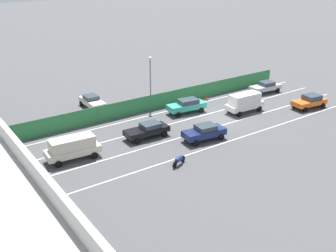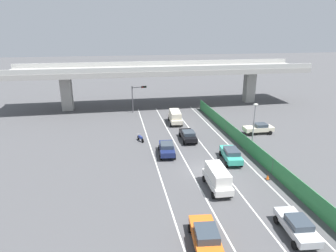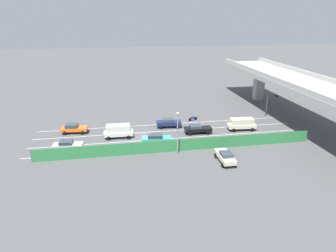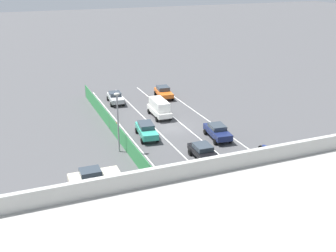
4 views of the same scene
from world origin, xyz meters
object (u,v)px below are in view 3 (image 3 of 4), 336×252
traffic_light (271,100)px  traffic_cone (126,151)px  car_taxi_orange (74,128)px  car_taxi_teal (156,139)px  motorcycle (193,118)px  street_lamp (178,128)px  parked_sedan_cream (225,156)px  car_van_white (118,131)px  car_sedan_silver (68,145)px  car_sedan_black (197,129)px  car_sedan_navy (169,123)px  car_van_cream (242,123)px

traffic_light → traffic_cone: (11.30, -28.91, -3.32)m
car_taxi_orange → traffic_cone: 12.70m
car_taxi_teal → car_taxi_orange: (-7.32, -13.36, -0.04)m
traffic_light → car_taxi_orange: bearing=-87.2°
motorcycle → street_lamp: 15.57m
parked_sedan_cream → traffic_light: traffic_light is taller
car_van_white → car_taxi_teal: size_ratio=1.00×
car_sedan_silver → car_sedan_black: car_sedan_silver is taller
traffic_cone → street_lamp: bearing=77.0°
parked_sedan_cream → street_lamp: 7.78m
car_sedan_navy → street_lamp: 11.53m
car_sedan_black → car_van_cream: size_ratio=0.94×
car_taxi_orange → motorcycle: (-2.73, 21.94, -0.43)m
car_sedan_silver → car_taxi_orange: (-7.24, 0.12, 0.03)m
car_sedan_navy → motorcycle: 6.02m
car_sedan_silver → car_sedan_black: size_ratio=0.97×
car_van_cream → motorcycle: size_ratio=2.69×
parked_sedan_cream → street_lamp: bearing=-123.7°
car_van_cream → car_sedan_black: bearing=-88.7°
car_taxi_orange → parked_sedan_cream: 26.63m
car_sedan_silver → car_taxi_teal: size_ratio=0.95×
car_van_cream → parked_sedan_cream: bearing=-32.5°
car_taxi_teal → traffic_cone: 5.43m
car_taxi_teal → car_taxi_orange: size_ratio=1.05×
car_sedan_black → parked_sedan_cream: (11.23, 0.89, 0.03)m
car_sedan_silver → street_lamp: size_ratio=0.72×
motorcycle → traffic_light: (0.91, 15.39, 3.11)m
traffic_light → street_lamp: (13.03, -21.41, 0.35)m
car_sedan_silver → parked_sedan_cream: size_ratio=1.02×
car_sedan_silver → car_van_white: bearing=115.6°
car_sedan_navy → car_taxi_teal: 7.93m
car_van_white → car_van_cream: bearing=89.4°
car_taxi_teal → car_van_cream: car_van_cream is taller
car_sedan_navy → car_taxi_orange: bearing=-90.4°
car_sedan_black → traffic_cone: car_sedan_black is taller
car_taxi_teal → traffic_light: (-9.14, 23.97, 2.65)m
car_taxi_teal → traffic_light: size_ratio=0.95×
car_sedan_navy → parked_sedan_cream: 15.95m
car_taxi_orange → traffic_cone: (9.48, 8.42, -0.63)m
car_sedan_silver → car_taxi_teal: 13.48m
car_van_cream → motorcycle: car_van_cream is taller
parked_sedan_cream → traffic_cone: bearing=-113.0°
car_sedan_navy → parked_sedan_cream: size_ratio=1.02×
car_sedan_black → car_taxi_teal: car_taxi_teal is taller
car_sedan_black → street_lamp: size_ratio=0.74×
motorcycle → traffic_cone: (12.21, -13.52, -0.21)m
traffic_light → traffic_cone: size_ratio=9.15×
street_lamp → traffic_cone: bearing=-103.0°
car_van_white → car_sedan_navy: 9.73m
motorcycle → car_sedan_black: bearing=-8.1°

